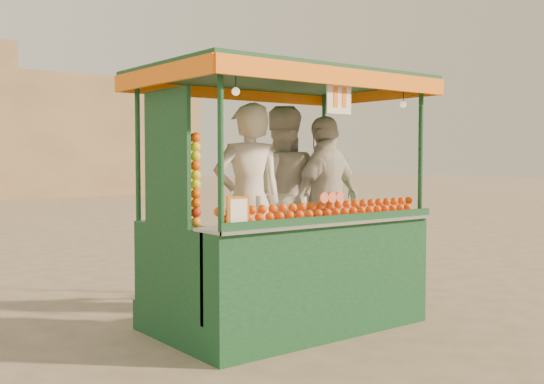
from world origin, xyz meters
TOP-DOWN VIEW (x-y plane):
  - ground at (0.00, 0.00)m, footprint 90.00×90.00m
  - building_right at (7.00, 24.00)m, footprint 9.00×6.00m
  - juice_cart at (-0.42, 0.11)m, footprint 2.59×1.68m
  - vendor_left at (-0.71, 0.29)m, footprint 0.75×0.60m
  - vendor_middle at (-0.02, 0.69)m, footprint 1.11×1.04m
  - vendor_right at (0.32, 0.36)m, footprint 1.08×0.62m

SIDE VIEW (x-z plane):
  - ground at x=0.00m, z-range 0.00..0.00m
  - juice_cart at x=-0.42m, z-range -0.41..1.94m
  - vendor_right at x=0.32m, z-range 0.27..2.00m
  - vendor_left at x=-0.71m, z-range 0.27..2.07m
  - vendor_middle at x=-0.02m, z-range 0.27..2.10m
  - building_right at x=7.00m, z-range 0.00..5.00m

